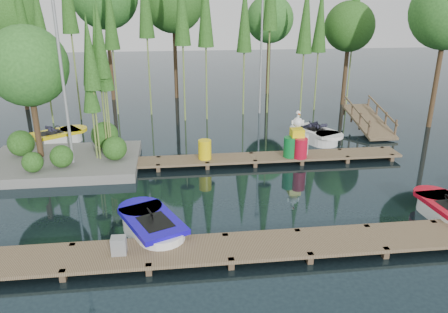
{
  "coord_description": "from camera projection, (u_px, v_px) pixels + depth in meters",
  "views": [
    {
      "loc": [
        -1.38,
        -14.87,
        6.78
      ],
      "look_at": [
        0.5,
        0.5,
        1.1
      ],
      "focal_mm": 35.0,
      "sensor_mm": 36.0,
      "label": 1
    }
  ],
  "objects": [
    {
      "name": "ground_plane",
      "position": [
        212.0,
        189.0,
        16.35
      ],
      "size": [
        90.0,
        90.0,
        0.0
      ],
      "primitive_type": "plane",
      "color": "#1B2B32"
    },
    {
      "name": "yellow_barrel",
      "position": [
        205.0,
        150.0,
        18.42
      ],
      "size": [
        0.55,
        0.55,
        0.82
      ],
      "primitive_type": "cylinder",
      "color": "yellow",
      "rests_on": "far_dock"
    },
    {
      "name": "lamp_rear",
      "position": [
        261.0,
        42.0,
        25.59
      ],
      "size": [
        0.3,
        0.3,
        7.25
      ],
      "color": "gray",
      "rests_on": "ground"
    },
    {
      "name": "boat_white_far",
      "position": [
        316.0,
        135.0,
        21.67
      ],
      "size": [
        2.46,
        3.2,
        1.38
      ],
      "rotation": [
        0.0,
        0.0,
        -0.42
      ],
      "color": "white",
      "rests_on": "ground"
    },
    {
      "name": "far_dock",
      "position": [
        230.0,
        159.0,
        18.71
      ],
      "size": [
        15.0,
        1.2,
        0.5
      ],
      "color": "brown",
      "rests_on": "ground"
    },
    {
      "name": "boat_yellow_far",
      "position": [
        57.0,
        138.0,
        21.33
      ],
      "size": [
        3.11,
        2.69,
        1.44
      ],
      "rotation": [
        0.0,
        0.0,
        0.25
      ],
      "color": "white",
      "rests_on": "ground"
    },
    {
      "name": "boat_blue",
      "position": [
        152.0,
        228.0,
        13.02
      ],
      "size": [
        2.46,
        3.28,
        1.01
      ],
      "rotation": [
        0.0,
        0.0,
        0.42
      ],
      "color": "white",
      "rests_on": "ground"
    },
    {
      "name": "seagull_post",
      "position": [
        299.0,
        144.0,
        18.86
      ],
      "size": [
        0.45,
        0.24,
        0.72
      ],
      "color": "gray",
      "rests_on": "far_dock"
    },
    {
      "name": "drum_cluster",
      "position": [
        297.0,
        143.0,
        18.67
      ],
      "size": [
        1.16,
        1.06,
        2.0
      ],
      "color": "#0B6729",
      "rests_on": "far_dock"
    },
    {
      "name": "ramp",
      "position": [
        369.0,
        120.0,
        23.23
      ],
      "size": [
        1.5,
        3.94,
        1.49
      ],
      "color": "brown",
      "rests_on": "ground"
    },
    {
      "name": "island",
      "position": [
        49.0,
        92.0,
        17.6
      ],
      "size": [
        6.2,
        4.2,
        6.75
      ],
      "color": "slate",
      "rests_on": "ground"
    },
    {
      "name": "tree_screen",
      "position": [
        156.0,
        10.0,
        23.88
      ],
      "size": [
        34.42,
        18.53,
        10.31
      ],
      "color": "#432F1C",
      "rests_on": "ground"
    },
    {
      "name": "lamp_island",
      "position": [
        61.0,
        67.0,
        16.58
      ],
      "size": [
        0.3,
        0.3,
        7.25
      ],
      "color": "gray",
      "rests_on": "ground"
    },
    {
      "name": "utility_cabinet",
      "position": [
        119.0,
        245.0,
        11.63
      ],
      "size": [
        0.4,
        0.33,
        0.48
      ],
      "primitive_type": "cube",
      "color": "gray",
      "rests_on": "near_dock"
    },
    {
      "name": "boat_red",
      "position": [
        447.0,
        211.0,
        14.08
      ],
      "size": [
        1.36,
        2.75,
        0.9
      ],
      "rotation": [
        0.0,
        0.0,
        0.06
      ],
      "color": "white",
      "rests_on": "ground"
    },
    {
      "name": "near_dock",
      "position": [
        228.0,
        248.0,
        12.07
      ],
      "size": [
        18.0,
        1.5,
        0.5
      ],
      "color": "brown",
      "rests_on": "ground"
    }
  ]
}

